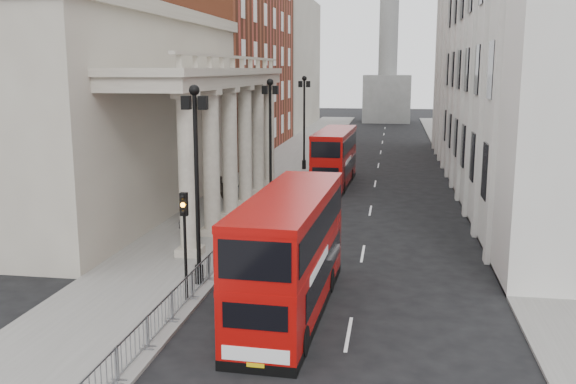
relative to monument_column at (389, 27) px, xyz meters
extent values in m
plane|color=black|center=(-6.00, -92.00, -15.98)|extent=(260.00, 260.00, 0.00)
cube|color=slate|center=(-9.00, -62.00, -15.92)|extent=(6.00, 140.00, 0.12)
cube|color=slate|center=(7.50, -62.00, -15.92)|extent=(3.00, 140.00, 0.12)
cube|color=slate|center=(-6.05, -62.00, -15.91)|extent=(0.20, 140.00, 0.14)
cube|color=gray|center=(-16.50, -74.00, -9.98)|extent=(9.00, 28.00, 12.00)
cube|color=brown|center=(-16.50, -44.00, -4.98)|extent=(9.00, 32.00, 22.00)
cube|color=gray|center=(-16.50, -12.00, -5.98)|extent=(9.00, 30.00, 20.00)
cube|color=beige|center=(10.00, -60.00, -3.48)|extent=(8.00, 55.00, 25.00)
cube|color=#60605E|center=(0.00, 0.00, -11.98)|extent=(8.00, 8.00, 8.00)
cylinder|color=black|center=(-6.60, -88.00, -15.46)|extent=(0.36, 0.36, 0.80)
cylinder|color=black|center=(-6.60, -88.00, -11.86)|extent=(0.18, 0.18, 8.00)
sphere|color=black|center=(-6.60, -88.00, -7.76)|extent=(0.44, 0.44, 0.44)
cube|color=black|center=(-6.25, -88.00, -8.26)|extent=(0.35, 0.35, 0.55)
cube|color=black|center=(-6.95, -88.00, -8.26)|extent=(0.35, 0.35, 0.55)
cylinder|color=black|center=(-6.60, -72.00, -15.46)|extent=(0.36, 0.36, 0.80)
cylinder|color=black|center=(-6.60, -72.00, -11.86)|extent=(0.18, 0.18, 8.00)
sphere|color=black|center=(-6.60, -72.00, -7.76)|extent=(0.44, 0.44, 0.44)
cube|color=black|center=(-6.25, -72.00, -8.26)|extent=(0.35, 0.35, 0.55)
cube|color=black|center=(-6.95, -72.00, -8.26)|extent=(0.35, 0.35, 0.55)
cylinder|color=black|center=(-6.60, -56.00, -15.46)|extent=(0.36, 0.36, 0.80)
cylinder|color=black|center=(-6.60, -56.00, -11.86)|extent=(0.18, 0.18, 8.00)
sphere|color=black|center=(-6.60, -56.00, -7.76)|extent=(0.44, 0.44, 0.44)
cube|color=black|center=(-6.25, -56.00, -8.26)|extent=(0.35, 0.35, 0.55)
cube|color=black|center=(-6.95, -56.00, -8.26)|extent=(0.35, 0.35, 0.55)
cylinder|color=black|center=(-6.50, -90.00, -14.16)|extent=(0.12, 0.12, 3.40)
cube|color=black|center=(-6.50, -90.00, -12.01)|extent=(0.28, 0.22, 0.90)
sphere|color=black|center=(-6.50, -90.13, -11.71)|extent=(0.18, 0.18, 0.18)
sphere|color=orange|center=(-6.50, -90.13, -12.01)|extent=(0.18, 0.18, 0.18)
sphere|color=black|center=(-6.50, -90.13, -12.31)|extent=(0.18, 0.18, 0.18)
cube|color=gray|center=(-6.35, -98.00, -15.31)|extent=(0.50, 2.30, 1.10)
cube|color=gray|center=(-6.35, -95.65, -15.31)|extent=(0.50, 2.30, 1.10)
cube|color=gray|center=(-6.35, -93.30, -15.31)|extent=(0.50, 2.30, 1.10)
cube|color=gray|center=(-6.35, -90.95, -15.31)|extent=(0.50, 2.30, 1.10)
cube|color=gray|center=(-6.35, -88.60, -15.31)|extent=(0.50, 2.30, 1.10)
cube|color=gray|center=(-6.35, -86.25, -15.31)|extent=(0.50, 2.30, 1.10)
cube|color=gray|center=(-6.35, -83.90, -15.31)|extent=(0.50, 2.30, 1.10)
cube|color=gray|center=(-6.35, -81.55, -15.31)|extent=(0.50, 2.30, 1.10)
cube|color=#9C0907|center=(-2.33, -90.25, -14.63)|extent=(2.92, 10.61, 2.00)
cube|color=#9C0907|center=(-2.33, -90.25, -12.55)|extent=(2.92, 10.61, 1.75)
cube|color=#9C0907|center=(-2.33, -90.25, -11.55)|extent=(2.97, 10.65, 0.25)
cube|color=black|center=(-2.33, -90.25, -15.81)|extent=(2.94, 10.61, 0.35)
cube|color=black|center=(-2.33, -90.25, -14.38)|extent=(2.90, 8.61, 1.00)
cube|color=black|center=(-2.33, -90.25, -12.45)|extent=(2.96, 10.01, 1.10)
cube|color=white|center=(-2.54, -95.50, -15.33)|extent=(2.10, 0.14, 0.45)
cube|color=yellow|center=(-2.54, -95.51, -15.66)|extent=(0.55, 0.06, 0.13)
cylinder|color=black|center=(-3.61, -93.86, -15.48)|extent=(0.36, 1.01, 1.00)
cylinder|color=black|center=(-1.35, -93.95, -15.48)|extent=(0.36, 1.01, 1.00)
cylinder|color=black|center=(-3.36, -87.76, -15.48)|extent=(0.36, 1.01, 1.00)
cylinder|color=black|center=(-1.10, -87.85, -15.48)|extent=(0.36, 1.01, 1.00)
cube|color=#930806|center=(-3.20, -63.02, -14.69)|extent=(2.75, 10.10, 1.91)
cube|color=#930806|center=(-3.20, -63.02, -12.71)|extent=(2.75, 10.10, 1.67)
cube|color=#930806|center=(-3.20, -63.02, -11.76)|extent=(2.79, 10.14, 0.24)
cube|color=black|center=(-3.20, -63.02, -15.81)|extent=(2.77, 10.11, 0.33)
cube|color=black|center=(-3.20, -63.02, -14.45)|extent=(2.74, 8.20, 0.95)
cube|color=black|center=(-3.20, -63.02, -12.62)|extent=(2.78, 9.53, 1.05)
cube|color=white|center=(-3.38, -68.02, -15.36)|extent=(2.01, 0.13, 0.43)
cube|color=yellow|center=(-3.38, -68.03, -15.68)|extent=(0.53, 0.06, 0.12)
cylinder|color=black|center=(-4.40, -66.46, -15.50)|extent=(0.34, 0.97, 0.95)
cylinder|color=black|center=(-2.24, -66.54, -15.50)|extent=(0.34, 0.97, 0.95)
cylinder|color=black|center=(-4.19, -60.64, -15.50)|extent=(0.34, 0.97, 0.95)
cylinder|color=black|center=(-2.03, -60.72, -15.50)|extent=(0.34, 0.97, 0.95)
imported|color=black|center=(-9.69, -80.82, -15.10)|extent=(0.61, 0.45, 1.53)
imported|color=#292521|center=(-10.24, -71.57, -14.96)|extent=(1.04, 0.91, 1.81)
imported|color=black|center=(-9.21, -68.89, -14.99)|extent=(1.01, 0.90, 1.74)
camera|label=1|loc=(1.33, -112.99, -6.92)|focal=40.00mm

